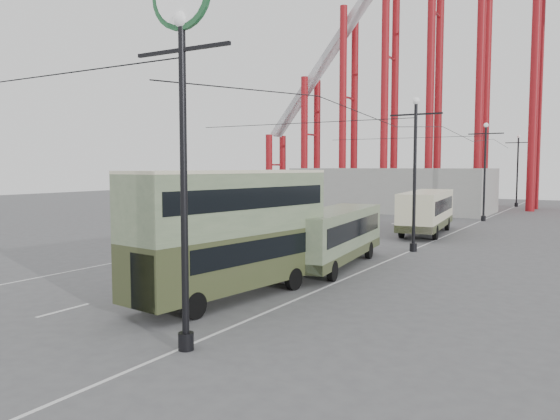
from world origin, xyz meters
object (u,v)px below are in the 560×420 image
Objects in this scene: double_decker_bus at (232,227)px; pedestrian at (288,245)px; single_decker_cream at (427,210)px; lamp_post_near at (182,66)px; single_decker_green at (334,235)px.

double_decker_bus is 5.00× the size of pedestrian.
single_decker_cream is at bearing -116.64° from pedestrian.
lamp_post_near is 15.86m from pedestrian.
double_decker_bus is at bearing -100.89° from single_decker_green.
single_decker_cream is at bearing 95.77° from double_decker_bus.
lamp_post_near is 1.01× the size of single_decker_green.
pedestrian is at bearing 111.87° from double_decker_bus.
double_decker_bus reaches higher than single_decker_green.
lamp_post_near is 1.13× the size of double_decker_bus.
lamp_post_near reaches higher than single_decker_cream.
single_decker_cream is at bearing 82.04° from single_decker_green.
lamp_post_near reaches higher than pedestrian.
double_decker_bus is 8.33m from single_decker_green.
single_decker_green is (-1.99, 13.88, -6.20)m from lamp_post_near.
single_decker_cream reaches higher than pedestrian.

